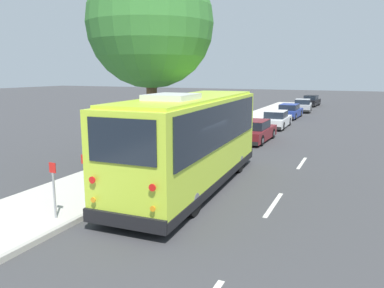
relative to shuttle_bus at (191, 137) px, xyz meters
name	(u,v)px	position (x,y,z in m)	size (l,w,h in m)	color
ground_plane	(183,195)	(-0.95, -0.12, -1.83)	(160.00, 160.00, 0.00)	#3D3D3F
sidewalk_slab	(103,182)	(-0.95, 3.19, -1.76)	(80.00, 3.15, 0.15)	beige
curb_strip	(141,187)	(-0.95, 1.54, -1.76)	(80.00, 0.14, 0.15)	#AAA69D
shuttle_bus	(191,137)	(0.00, 0.00, 0.00)	(9.30, 2.98, 3.43)	#BCDB38
parked_sedan_maroon	(254,131)	(9.97, 0.36, -1.24)	(4.48, 1.84, 1.28)	maroon
parked_sedan_white	(276,120)	(16.25, 0.37, -1.25)	(4.54, 1.76, 1.26)	silver
parked_sedan_blue	(289,111)	(22.74, 0.53, -1.25)	(4.65, 1.85, 1.26)	navy
parked_sedan_silver	(303,106)	(28.83, 0.23, -1.22)	(4.37, 2.05, 1.33)	#A8AAAF
parked_sedan_black	(311,101)	(36.21, 0.27, -1.23)	(4.49, 1.90, 1.31)	black
street_tree	(152,16)	(2.63, 3.04, 4.62)	(5.39, 5.39, 9.45)	brown
sign_post_near	(54,190)	(-4.52, 2.04, -0.88)	(0.06, 0.22, 1.56)	gray
sign_post_far	(85,179)	(-3.25, 2.04, -0.90)	(0.06, 0.22, 1.52)	gray
lane_stripe_mid	(274,204)	(-0.59, -3.11, -1.83)	(2.40, 0.14, 0.01)	silver
lane_stripe_ahead	(302,163)	(5.41, -3.11, -1.83)	(2.40, 0.14, 0.01)	silver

